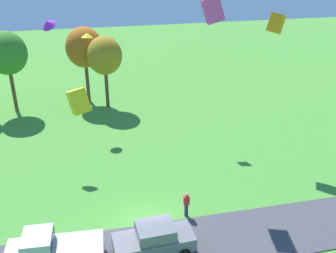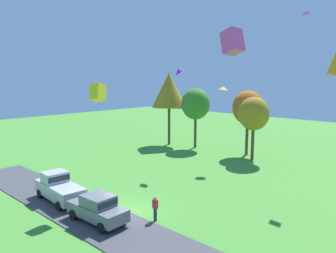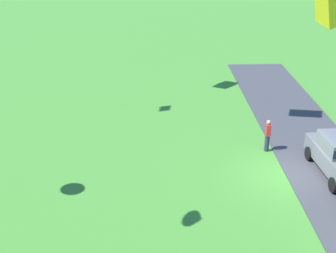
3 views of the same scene
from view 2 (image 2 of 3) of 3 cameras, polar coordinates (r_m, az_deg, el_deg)
ground_plane at (r=24.27m, az=-7.39°, el=-14.52°), size 120.00×120.00×0.00m
pavement_strip at (r=23.08m, az=-11.63°, el=-15.80°), size 36.00×4.40×0.06m
car_pickup_mid_row at (r=27.00m, az=-18.48°, el=-9.97°), size 5.11×2.30×2.14m
car_sedan_by_flagpole at (r=22.55m, az=-12.15°, el=-13.63°), size 4.48×2.12×1.84m
person_watching_sky at (r=22.41m, az=-2.24°, el=-14.04°), size 0.36×0.24×1.71m
tree_far_right at (r=45.86m, az=0.19°, el=6.35°), size 4.80×4.80×10.13m
tree_lone_near at (r=44.02m, az=4.83°, el=3.89°), size 3.80×3.80×8.03m
tree_left_of_center at (r=40.81m, az=13.75°, el=3.16°), size 3.74×3.74×7.90m
tree_right_of_center at (r=38.27m, az=14.70°, el=2.12°), size 3.46×3.46×7.31m
kite_box_mid_center at (r=22.73m, az=11.16°, el=14.29°), size 1.64×1.40×1.83m
kite_box_high_left at (r=25.10m, az=-12.14°, el=5.81°), size 1.25×1.32×1.53m
kite_delta_low_drifter at (r=34.07m, az=1.96°, el=9.72°), size 1.60×1.61×0.99m
kite_diamond_topmost at (r=32.44m, az=22.95°, el=17.84°), size 1.20×1.17×0.45m
kite_delta_trailing_tail at (r=35.49m, az=9.57°, el=6.60°), size 1.45×1.46×0.50m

